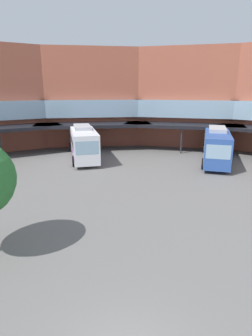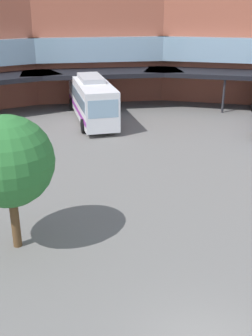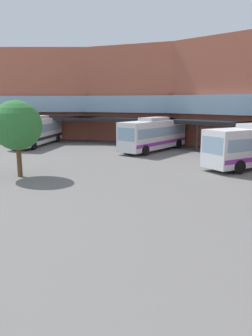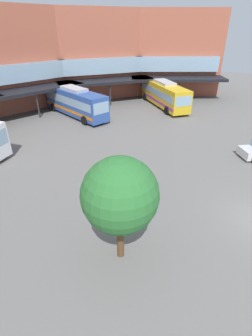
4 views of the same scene
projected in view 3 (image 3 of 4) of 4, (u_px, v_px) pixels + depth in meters
The scene contains 3 objects.
bus_0 at pixel (37, 131), 41.39m from camera, with size 10.61×8.38×3.74m.
bus_4 at pixel (154, 134), 36.86m from camera, with size 6.96×10.27×3.77m.
plaza_tree at pixel (17, 126), 23.73m from camera, with size 3.62×3.62×5.64m.
Camera 3 is at (19.03, 4.10, 5.55)m, focal length 34.87 mm.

